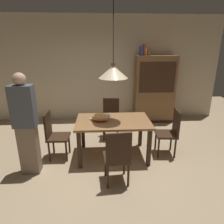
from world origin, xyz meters
TOP-DOWN VIEW (x-y plane):
  - ground at (0.00, 0.00)m, footprint 10.00×10.00m
  - back_wall at (0.00, 2.65)m, footprint 6.40×0.10m
  - dining_table at (0.02, 0.42)m, footprint 1.40×0.90m
  - chair_right_side at (1.14, 0.42)m, footprint 0.44×0.44m
  - chair_near_front at (0.02, -0.46)m, footprint 0.43×0.43m
  - chair_left_side at (-1.11, 0.42)m, footprint 0.41×0.41m
  - chair_far_back at (0.02, 1.30)m, footprint 0.44×0.44m
  - cat_sleeping at (-0.21, 0.40)m, footprint 0.40×0.28m
  - pendant_lamp at (0.02, 0.42)m, footprint 0.52×0.52m
  - hutch_bookcase at (1.30, 2.32)m, footprint 1.12×0.45m
  - book_blue_wide at (0.88, 2.32)m, footprint 0.06×0.24m
  - book_red_tall at (0.94, 2.32)m, footprint 0.04×0.22m
  - book_yellow_short at (1.00, 2.32)m, footprint 0.04×0.20m
  - book_brown_thick at (1.07, 2.32)m, footprint 0.06×0.24m
  - person_standing at (-1.43, -0.03)m, footprint 0.36×0.22m

SIDE VIEW (x-z plane):
  - ground at x=0.00m, z-range 0.00..0.00m
  - chair_right_side at x=1.14m, z-range 0.05..0.98m
  - chair_near_front at x=0.02m, z-range 0.05..0.98m
  - chair_left_side at x=-1.11m, z-range 0.05..0.98m
  - chair_far_back at x=0.02m, z-range 0.05..0.98m
  - dining_table at x=0.02m, z-range 0.27..1.02m
  - cat_sleeping at x=-0.21m, z-range 0.75..0.90m
  - person_standing at x=-1.43m, z-range 0.01..1.73m
  - hutch_bookcase at x=1.30m, z-range -0.04..1.81m
  - back_wall at x=0.00m, z-range 0.00..2.90m
  - pendant_lamp at x=0.02m, z-range 1.01..2.31m
  - book_yellow_short at x=1.00m, z-range 1.85..2.03m
  - book_brown_thick at x=1.07m, z-range 1.85..2.07m
  - book_blue_wide at x=0.88m, z-range 1.85..2.09m
  - book_red_tall at x=0.94m, z-range 1.85..2.13m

